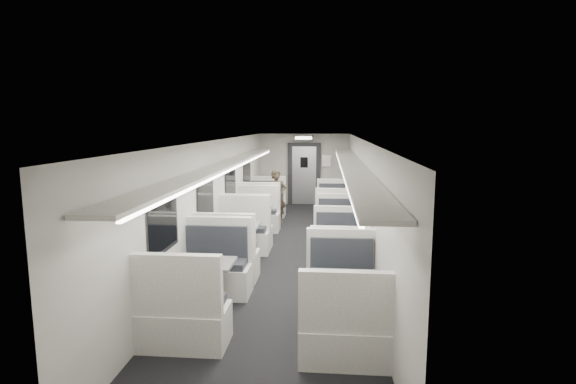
% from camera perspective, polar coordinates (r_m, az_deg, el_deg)
% --- Properties ---
extents(room, '(3.24, 12.24, 2.64)m').
position_cam_1_polar(room, '(9.27, 0.19, -0.82)').
color(room, black).
rests_on(room, ground).
extents(booth_left_a, '(1.08, 2.19, 1.17)m').
position_cam_1_polar(booth_left_a, '(12.58, -3.17, -2.06)').
color(booth_left_a, white).
rests_on(booth_left_a, room).
extents(booth_left_b, '(1.13, 2.30, 1.23)m').
position_cam_1_polar(booth_left_b, '(10.74, -4.60, -3.82)').
color(booth_left_b, white).
rests_on(booth_left_b, room).
extents(booth_left_c, '(1.13, 2.30, 1.23)m').
position_cam_1_polar(booth_left_c, '(8.87, -6.71, -6.53)').
color(booth_left_c, white).
rests_on(booth_left_c, room).
extents(booth_left_d, '(1.13, 2.30, 1.23)m').
position_cam_1_polar(booth_left_d, '(6.62, -11.03, -11.94)').
color(booth_left_d, white).
rests_on(booth_left_d, room).
extents(booth_right_a, '(1.04, 2.10, 1.12)m').
position_cam_1_polar(booth_right_a, '(12.39, 5.98, -2.33)').
color(booth_right_a, white).
rests_on(booth_right_a, room).
extents(booth_right_b, '(0.96, 1.95, 1.04)m').
position_cam_1_polar(booth_right_b, '(10.26, 6.19, -4.80)').
color(booth_right_b, white).
rests_on(booth_right_b, room).
extents(booth_right_c, '(0.99, 2.00, 1.07)m').
position_cam_1_polar(booth_right_c, '(8.45, 6.44, -7.68)').
color(booth_right_c, white).
rests_on(booth_right_c, room).
extents(booth_right_d, '(1.06, 2.15, 1.15)m').
position_cam_1_polar(booth_right_d, '(6.15, 7.02, -13.76)').
color(booth_right_d, white).
rests_on(booth_right_d, room).
extents(passenger, '(0.60, 0.46, 1.49)m').
position_cam_1_polar(passenger, '(12.28, -1.45, -0.63)').
color(passenger, black).
rests_on(passenger, room).
extents(window_a, '(0.02, 1.18, 0.84)m').
position_cam_1_polar(window_a, '(12.79, -5.20, 2.44)').
color(window_a, black).
rests_on(window_a, room).
extents(window_b, '(0.02, 1.18, 0.84)m').
position_cam_1_polar(window_b, '(10.64, -7.28, 1.16)').
color(window_b, black).
rests_on(window_b, room).
extents(window_c, '(0.02, 1.18, 0.84)m').
position_cam_1_polar(window_c, '(8.53, -10.39, -0.76)').
color(window_c, black).
rests_on(window_c, room).
extents(window_d, '(0.02, 1.18, 0.84)m').
position_cam_1_polar(window_d, '(6.47, -15.53, -3.92)').
color(window_d, black).
rests_on(window_d, room).
extents(luggage_rack_left, '(0.46, 10.40, 0.09)m').
position_cam_1_polar(luggage_rack_left, '(9.07, -7.84, 3.46)').
color(luggage_rack_left, white).
rests_on(luggage_rack_left, room).
extents(luggage_rack_right, '(0.46, 10.40, 0.09)m').
position_cam_1_polar(luggage_rack_right, '(8.86, 8.08, 3.33)').
color(luggage_rack_right, white).
rests_on(luggage_rack_right, room).
extents(vestibule_door, '(1.10, 0.13, 2.10)m').
position_cam_1_polar(vestibule_door, '(15.16, 2.06, 2.25)').
color(vestibule_door, black).
rests_on(vestibule_door, room).
extents(exit_sign, '(0.62, 0.12, 0.16)m').
position_cam_1_polar(exit_sign, '(14.58, 1.98, 6.89)').
color(exit_sign, black).
rests_on(exit_sign, room).
extents(wall_notice, '(0.32, 0.02, 0.40)m').
position_cam_1_polar(wall_notice, '(15.08, 4.92, 3.95)').
color(wall_notice, white).
rests_on(wall_notice, room).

